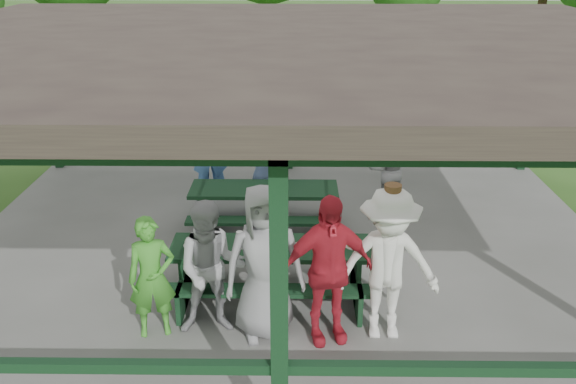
{
  "coord_description": "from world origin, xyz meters",
  "views": [
    {
      "loc": [
        0.13,
        -8.15,
        4.45
      ],
      "look_at": [
        0.03,
        -0.3,
        1.23
      ],
      "focal_mm": 38.0,
      "sensor_mm": 36.0,
      "label": 1
    }
  ],
  "objects_px": {
    "picnic_table_near": "(271,265)",
    "spectator_lblue": "(267,162)",
    "spectator_blue": "(209,153)",
    "picnic_table_far": "(264,204)",
    "contestant_green": "(152,278)",
    "farm_trailer": "(271,90)",
    "contestant_white_fedora": "(388,265)",
    "spectator_grey": "(388,169)",
    "contestant_red": "(327,270)",
    "contestant_grey_left": "(211,269)",
    "pickup_truck": "(396,89)",
    "contestant_grey_mid": "(264,263)"
  },
  "relations": [
    {
      "from": "contestant_grey_mid",
      "to": "farm_trailer",
      "type": "relative_size",
      "value": 0.54
    },
    {
      "from": "spectator_lblue",
      "to": "spectator_grey",
      "type": "height_order",
      "value": "spectator_lblue"
    },
    {
      "from": "contestant_green",
      "to": "spectator_blue",
      "type": "height_order",
      "value": "spectator_blue"
    },
    {
      "from": "contestant_white_fedora",
      "to": "spectator_blue",
      "type": "distance_m",
      "value": 4.97
    },
    {
      "from": "contestant_white_fedora",
      "to": "spectator_grey",
      "type": "xyz_separation_m",
      "value": [
        0.53,
        3.73,
        -0.2
      ]
    },
    {
      "from": "spectator_blue",
      "to": "farm_trailer",
      "type": "xyz_separation_m",
      "value": [
        0.87,
        6.61,
        -0.35
      ]
    },
    {
      "from": "contestant_grey_left",
      "to": "spectator_blue",
      "type": "relative_size",
      "value": 0.97
    },
    {
      "from": "picnic_table_far",
      "to": "spectator_blue",
      "type": "distance_m",
      "value": 1.8
    },
    {
      "from": "contestant_grey_mid",
      "to": "contestant_red",
      "type": "height_order",
      "value": "contestant_grey_mid"
    },
    {
      "from": "contestant_red",
      "to": "farm_trailer",
      "type": "bearing_deg",
      "value": 81.98
    },
    {
      "from": "picnic_table_near",
      "to": "contestant_green",
      "type": "relative_size",
      "value": 1.72
    },
    {
      "from": "contestant_red",
      "to": "spectator_lblue",
      "type": "height_order",
      "value": "contestant_red"
    },
    {
      "from": "picnic_table_near",
      "to": "contestant_white_fedora",
      "type": "bearing_deg",
      "value": -30.79
    },
    {
      "from": "spectator_blue",
      "to": "spectator_grey",
      "type": "xyz_separation_m",
      "value": [
        3.14,
        -0.49,
        -0.12
      ]
    },
    {
      "from": "contestant_red",
      "to": "pickup_truck",
      "type": "bearing_deg",
      "value": 63.6
    },
    {
      "from": "farm_trailer",
      "to": "contestant_white_fedora",
      "type": "bearing_deg",
      "value": -82.09
    },
    {
      "from": "picnic_table_near",
      "to": "spectator_blue",
      "type": "relative_size",
      "value": 1.5
    },
    {
      "from": "contestant_green",
      "to": "pickup_truck",
      "type": "bearing_deg",
      "value": 52.42
    },
    {
      "from": "contestant_white_fedora",
      "to": "contestant_red",
      "type": "bearing_deg",
      "value": -174.66
    },
    {
      "from": "picnic_table_far",
      "to": "contestant_grey_left",
      "type": "relative_size",
      "value": 1.4
    },
    {
      "from": "contestant_red",
      "to": "contestant_white_fedora",
      "type": "height_order",
      "value": "contestant_white_fedora"
    },
    {
      "from": "picnic_table_near",
      "to": "contestant_green",
      "type": "xyz_separation_m",
      "value": [
        -1.35,
        -0.81,
        0.28
      ]
    },
    {
      "from": "contestant_grey_left",
      "to": "pickup_truck",
      "type": "xyz_separation_m",
      "value": [
        3.68,
        10.11,
        -0.15
      ]
    },
    {
      "from": "picnic_table_far",
      "to": "contestant_grey_mid",
      "type": "height_order",
      "value": "contestant_grey_mid"
    },
    {
      "from": "spectator_lblue",
      "to": "spectator_grey",
      "type": "distance_m",
      "value": 2.08
    },
    {
      "from": "picnic_table_far",
      "to": "picnic_table_near",
      "type": "bearing_deg",
      "value": -84.74
    },
    {
      "from": "picnic_table_near",
      "to": "spectator_lblue",
      "type": "xyz_separation_m",
      "value": [
        -0.18,
        2.96,
        0.37
      ]
    },
    {
      "from": "contestant_grey_mid",
      "to": "contestant_white_fedora",
      "type": "distance_m",
      "value": 1.41
    },
    {
      "from": "spectator_lblue",
      "to": "picnic_table_near",
      "type": "bearing_deg",
      "value": 106.67
    },
    {
      "from": "spectator_grey",
      "to": "contestant_white_fedora",
      "type": "bearing_deg",
      "value": 77.16
    },
    {
      "from": "contestant_grey_mid",
      "to": "contestant_red",
      "type": "distance_m",
      "value": 0.72
    },
    {
      "from": "spectator_grey",
      "to": "pickup_truck",
      "type": "xyz_separation_m",
      "value": [
        1.12,
        6.44,
        -0.05
      ]
    },
    {
      "from": "spectator_grey",
      "to": "farm_trailer",
      "type": "height_order",
      "value": "spectator_grey"
    },
    {
      "from": "contestant_grey_mid",
      "to": "contestant_red",
      "type": "xyz_separation_m",
      "value": [
        0.72,
        -0.08,
        -0.04
      ]
    },
    {
      "from": "contestant_red",
      "to": "spectator_grey",
      "type": "xyz_separation_m",
      "value": [
        1.22,
        3.8,
        -0.17
      ]
    },
    {
      "from": "picnic_table_near",
      "to": "spectator_lblue",
      "type": "distance_m",
      "value": 2.99
    },
    {
      "from": "picnic_table_far",
      "to": "spectator_blue",
      "type": "height_order",
      "value": "spectator_blue"
    },
    {
      "from": "picnic_table_far",
      "to": "spectator_blue",
      "type": "relative_size",
      "value": 1.36
    },
    {
      "from": "pickup_truck",
      "to": "picnic_table_far",
      "type": "bearing_deg",
      "value": 163.61
    },
    {
      "from": "contestant_grey_mid",
      "to": "spectator_lblue",
      "type": "bearing_deg",
      "value": 79.11
    },
    {
      "from": "picnic_table_far",
      "to": "contestant_green",
      "type": "distance_m",
      "value": 3.06
    },
    {
      "from": "contestant_green",
      "to": "spectator_grey",
      "type": "xyz_separation_m",
      "value": [
        3.25,
        3.73,
        -0.01
      ]
    },
    {
      "from": "picnic_table_near",
      "to": "pickup_truck",
      "type": "height_order",
      "value": "pickup_truck"
    },
    {
      "from": "contestant_grey_left",
      "to": "farm_trailer",
      "type": "distance_m",
      "value": 10.77
    },
    {
      "from": "spectator_blue",
      "to": "picnic_table_near",
      "type": "bearing_deg",
      "value": 94.7
    },
    {
      "from": "contestant_grey_left",
      "to": "contestant_white_fedora",
      "type": "distance_m",
      "value": 2.04
    },
    {
      "from": "contestant_white_fedora",
      "to": "farm_trailer",
      "type": "xyz_separation_m",
      "value": [
        -1.74,
        10.83,
        -0.43
      ]
    },
    {
      "from": "contestant_red",
      "to": "farm_trailer",
      "type": "height_order",
      "value": "contestant_red"
    },
    {
      "from": "contestant_green",
      "to": "farm_trailer",
      "type": "distance_m",
      "value": 10.87
    },
    {
      "from": "contestant_green",
      "to": "spectator_lblue",
      "type": "bearing_deg",
      "value": 58.44
    }
  ]
}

